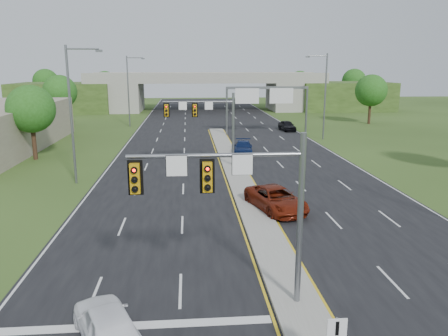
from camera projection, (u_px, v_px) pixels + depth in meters
name	position (u px, v px, depth m)	size (l,w,h in m)	color
ground	(297.00, 304.00, 17.62)	(240.00, 240.00, 0.00)	#2C4418
road	(224.00, 148.00, 51.59)	(24.00, 160.00, 0.02)	black
median	(235.00, 170.00, 39.92)	(2.00, 54.00, 0.16)	gray
lane_markings	(223.00, 158.00, 45.63)	(23.72, 160.00, 0.01)	gold
signal_mast_near	(242.00, 194.00, 16.30)	(6.62, 0.60, 7.00)	slate
signal_mast_far	(209.00, 118.00, 40.56)	(6.62, 0.60, 7.00)	slate
sign_gantry	(266.00, 97.00, 60.57)	(11.58, 0.44, 6.67)	slate
overpass	(207.00, 94.00, 94.46)	(80.00, 14.00, 8.10)	gray
lightpole_l_mid	(73.00, 109.00, 34.57)	(2.85, 0.25, 11.00)	slate
lightpole_l_far	(129.00, 88.00, 68.54)	(2.85, 0.25, 11.00)	slate
lightpole_r_far	(324.00, 92.00, 56.14)	(2.85, 0.25, 11.00)	slate
tree_l_near	(31.00, 109.00, 43.94)	(4.80, 4.80, 7.60)	#382316
tree_l_mid	(60.00, 92.00, 67.81)	(5.20, 5.20, 8.12)	#382316
tree_r_mid	(371.00, 91.00, 71.86)	(5.20, 5.20, 8.12)	#382316
tree_back_a	(46.00, 82.00, 104.45)	(6.00, 6.00, 8.85)	#382316
tree_back_b	(105.00, 83.00, 105.66)	(5.60, 5.60, 8.32)	#382316
tree_back_c	(300.00, 82.00, 109.54)	(5.60, 5.60, 8.32)	#382316
tree_back_d	(354.00, 81.00, 110.60)	(6.00, 6.00, 8.85)	#382316
car_white	(107.00, 324.00, 14.93)	(1.76, 4.37, 1.49)	white
car_far_a	(276.00, 199.00, 28.92)	(2.57, 5.58, 1.55)	#65190A
car_far_b	(243.00, 148.00, 47.66)	(1.98, 4.88, 1.42)	#0B1A45
car_far_c	(287.00, 126.00, 65.08)	(1.77, 4.39, 1.50)	black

